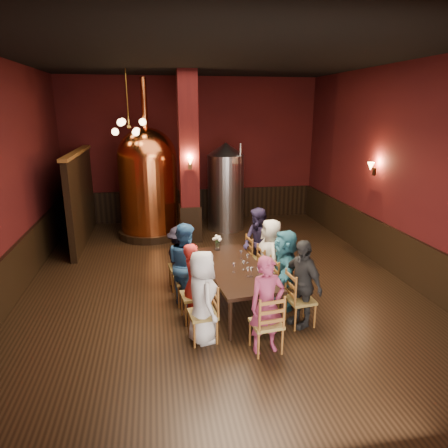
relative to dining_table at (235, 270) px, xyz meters
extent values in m
plane|color=black|center=(-0.16, 1.14, -0.69)|extent=(10.00, 10.00, 0.00)
plane|color=black|center=(-0.16, 1.14, 3.81)|extent=(10.00, 10.00, 0.00)
cube|color=#49100F|center=(-0.16, 6.14, 1.56)|extent=(8.00, 0.02, 4.50)
cube|color=#49100F|center=(-0.16, -3.86, 1.56)|extent=(8.00, 0.02, 4.50)
cube|color=#49100F|center=(-4.16, 1.14, 1.56)|extent=(0.02, 10.00, 4.50)
cube|color=#49100F|center=(3.84, 1.14, 1.56)|extent=(0.02, 10.00, 4.50)
cube|color=black|center=(3.80, 1.14, -0.19)|extent=(0.08, 9.90, 1.00)
cube|color=black|center=(-0.16, 6.10, -0.19)|extent=(7.90, 0.08, 1.00)
cube|color=black|center=(-4.12, 1.14, -0.19)|extent=(0.08, 9.90, 1.00)
cube|color=#49100F|center=(-0.46, 3.94, 1.56)|extent=(0.58, 0.58, 4.50)
cube|color=black|center=(-3.36, 4.34, 0.51)|extent=(0.22, 3.50, 2.40)
cube|color=black|center=(0.00, 0.00, 0.03)|extent=(1.27, 2.50, 0.06)
cylinder|color=black|center=(-0.31, -1.18, -0.34)|extent=(0.07, 0.07, 0.69)
cylinder|color=black|center=(0.57, -1.08, -0.34)|extent=(0.07, 0.07, 0.69)
cylinder|color=black|center=(-0.57, 1.08, -0.34)|extent=(0.07, 0.07, 0.69)
cylinder|color=black|center=(0.31, 1.18, -0.34)|extent=(0.07, 0.07, 0.69)
imported|color=silver|center=(-0.73, -1.09, 0.06)|extent=(0.60, 0.81, 1.50)
imported|color=red|center=(-0.81, -0.43, 0.01)|extent=(0.35, 0.52, 1.40)
imported|color=#29578B|center=(-0.88, 0.23, 0.10)|extent=(0.69, 0.85, 1.57)
imported|color=black|center=(-0.96, 0.90, -0.04)|extent=(0.78, 0.97, 1.31)
imported|color=black|center=(0.96, -0.90, 0.07)|extent=(0.67, 0.97, 1.52)
imported|color=#2A6C7F|center=(0.88, -0.23, 0.06)|extent=(0.66, 1.44, 1.49)
imported|color=beige|center=(0.81, 0.43, 0.06)|extent=(0.51, 0.75, 1.50)
imported|color=#221B36|center=(0.73, 1.09, 0.09)|extent=(0.63, 0.84, 1.56)
imported|color=#842C4A|center=(0.18, -1.54, 0.07)|extent=(0.60, 0.44, 1.51)
cylinder|color=black|center=(-1.56, 4.57, -0.59)|extent=(1.84, 1.84, 0.20)
cylinder|color=orange|center=(-1.56, 4.57, 0.54)|extent=(1.89, 1.89, 2.04)
sphere|color=orange|center=(-1.56, 4.57, 1.56)|extent=(1.63, 1.63, 1.63)
cylinder|color=orange|center=(-1.56, 4.57, 2.99)|extent=(0.16, 0.16, 1.33)
cylinder|color=#B2B2B7|center=(0.70, 4.86, 0.43)|extent=(1.18, 1.18, 2.24)
cone|color=#B2B2B7|center=(0.70, 4.86, 1.74)|extent=(1.08, 1.08, 0.36)
cylinder|color=#B2B2B7|center=(1.06, 4.50, 0.66)|extent=(0.07, 0.07, 2.51)
cylinder|color=white|center=(-0.17, 0.97, 0.15)|extent=(0.09, 0.09, 0.17)
camera|label=1|loc=(-1.37, -6.68, 2.88)|focal=32.00mm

